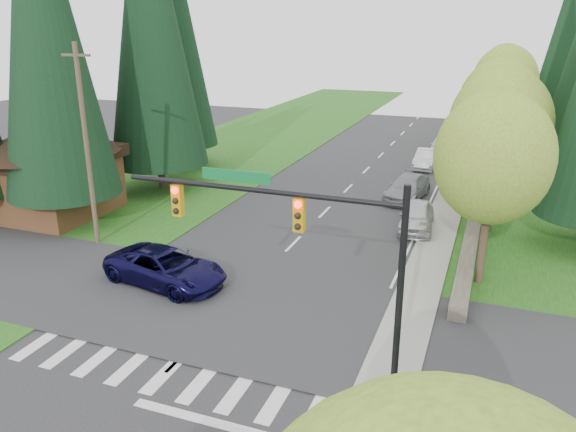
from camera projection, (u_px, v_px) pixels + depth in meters
The scene contains 27 objects.
grass_east at pixel (562, 246), 28.62m from camera, with size 14.00×110.00×0.06m, color #1D4B14.
grass_west at pixel (133, 194), 37.29m from camera, with size 14.00×110.00×0.06m, color #1D4B14.
cross_street at pixel (229, 309), 22.35m from camera, with size 120.00×8.00×0.10m, color #28282B.
sidewalk_east at pixel (444, 219), 32.42m from camera, with size 1.80×80.00×0.13m, color gray.
curb_east at pixel (429, 218), 32.70m from camera, with size 0.20×80.00×0.13m, color gray.
stone_wall_north at pixel (482, 183), 38.84m from camera, with size 0.70×40.00×0.70m, color #4C4438.
traffic_signal at pixel (305, 236), 16.17m from camera, with size 8.70×0.37×6.80m.
brown_building at pixel (48, 163), 32.53m from camera, with size 8.40×8.40×5.40m.
utility_pole at pixel (87, 145), 27.39m from camera, with size 1.60×0.24×10.00m.
decid_tree_0 at pixel (493, 158), 22.77m from camera, with size 4.80×4.80×8.37m.
decid_tree_1 at pixel (500, 126), 28.87m from camera, with size 5.20×5.20×8.80m.
decid_tree_2 at pixel (499, 105), 35.09m from camera, with size 5.00×5.00×8.82m.
decid_tree_3 at pixel (501, 97), 41.33m from camera, with size 5.00×5.00×8.55m.
decid_tree_4 at pixel (505, 83), 47.37m from camera, with size 5.40×5.40×9.18m.
decid_tree_5 at pixel (502, 81), 53.80m from camera, with size 4.80×4.80×8.30m.
decid_tree_6 at pixel (505, 72), 59.85m from camera, with size 5.20×5.20×8.86m.
conifer_w_a at pixel (44, 23), 28.49m from camera, with size 6.12×6.12×19.80m.
conifer_w_b at pixel (56, 41), 33.35m from camera, with size 5.44×5.44×17.80m.
conifer_w_c at pixel (150, 15), 35.07m from camera, with size 6.46×6.46×20.80m.
conifer_w_e at pixel (174, 31), 41.37m from camera, with size 5.78×5.78×18.80m.
conifer_e_c at pixel (566, 41), 50.06m from camera, with size 5.10×5.10×16.80m.
suv_navy at pixel (166, 267), 24.30m from camera, with size 2.58×5.60×1.55m, color black.
parked_car_a at pixel (417, 216), 30.79m from camera, with size 1.81×4.50×1.53m, color silver.
parked_car_b at pixel (407, 188), 36.16m from camera, with size 2.08×5.11×1.48m, color gray.
parked_car_c at pixel (426, 159), 44.10m from camera, with size 1.52×4.36×1.44m, color silver.
parked_car_d at pixel (440, 145), 49.19m from camera, with size 1.56×3.87×1.32m, color silver.
parked_car_e at pixel (456, 137), 52.84m from camera, with size 1.73×4.25×1.23m, color #B8B8BD.
Camera 1 is at (9.25, -9.81, 10.78)m, focal length 35.00 mm.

